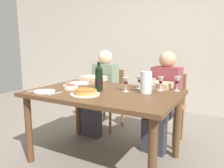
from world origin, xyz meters
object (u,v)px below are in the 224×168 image
(chair_left, at_px, (110,94))
(diner_left, at_px, (101,89))
(baked_tart, at_px, (85,92))
(wine_glass_right_diner, at_px, (126,81))
(water_pitcher, at_px, (146,84))
(wine_bottle, at_px, (99,78))
(wine_glass_spare, at_px, (140,80))
(dining_table, at_px, (104,100))
(wine_glass_centre, at_px, (161,81))
(chair_right, at_px, (169,102))
(salad_bowl, at_px, (71,87))
(dinner_plate_left_setting, at_px, (79,83))
(diner_right, at_px, (162,97))
(wine_glass_left_diner, at_px, (177,81))
(dinner_plate_right_setting, at_px, (44,91))

(chair_left, height_order, diner_left, diner_left)
(baked_tart, xyz_separation_m, wine_glass_right_diner, (0.28, 0.32, 0.08))
(water_pitcher, height_order, wine_glass_right_diner, water_pitcher)
(wine_bottle, distance_m, wine_glass_spare, 0.45)
(dining_table, distance_m, wine_glass_right_diner, 0.30)
(wine_bottle, relative_size, wine_glass_centre, 2.10)
(chair_right, bearing_deg, salad_bowl, 53.62)
(chair_right, bearing_deg, wine_glass_spare, 77.06)
(baked_tart, xyz_separation_m, wine_glass_spare, (0.35, 0.52, 0.07))
(wine_bottle, relative_size, diner_left, 0.26)
(wine_glass_right_diner, relative_size, dinner_plate_left_setting, 0.61)
(chair_right, bearing_deg, diner_right, 90.90)
(wine_glass_right_diner, bearing_deg, diner_right, 66.19)
(wine_glass_right_diner, distance_m, chair_left, 1.11)
(wine_glass_spare, height_order, dinner_plate_left_setting, wine_glass_spare)
(baked_tart, distance_m, chair_right, 1.25)
(water_pitcher, bearing_deg, diner_right, 86.58)
(diner_right, bearing_deg, chair_left, -12.79)
(chair_left, bearing_deg, wine_glass_left_diner, 158.13)
(dining_table, height_order, chair_left, chair_left)
(dining_table, height_order, diner_left, diner_left)
(water_pitcher, distance_m, baked_tart, 0.60)
(water_pitcher, xyz_separation_m, chair_left, (-0.85, 0.79, -0.36))
(wine_bottle, xyz_separation_m, wine_glass_right_diner, (0.26, 0.10, -0.02))
(wine_glass_left_diner, height_order, wine_glass_spare, wine_glass_left_diner)
(wine_bottle, height_order, diner_right, diner_right)
(chair_right, bearing_deg, chair_left, 1.93)
(wine_glass_spare, bearing_deg, chair_left, 139.17)
(dinner_plate_left_setting, bearing_deg, baked_tart, -47.91)
(salad_bowl, distance_m, diner_right, 1.09)
(baked_tart, bearing_deg, diner_right, 58.86)
(chair_right, bearing_deg, wine_glass_centre, 99.63)
(diner_left, relative_size, diner_right, 1.00)
(salad_bowl, xyz_separation_m, wine_glass_left_diner, (1.03, 0.45, 0.08))
(dining_table, distance_m, salad_bowl, 0.40)
(diner_right, bearing_deg, wine_glass_spare, 68.28)
(dining_table, bearing_deg, wine_glass_left_diner, 30.08)
(wine_bottle, distance_m, chair_left, 1.07)
(wine_glass_centre, bearing_deg, salad_bowl, -155.66)
(dinner_plate_right_setting, height_order, diner_left, diner_left)
(wine_glass_spare, xyz_separation_m, chair_left, (-0.72, 0.62, -0.36))
(dining_table, xyz_separation_m, wine_glass_spare, (0.27, 0.30, 0.19))
(wine_glass_spare, bearing_deg, dinner_plate_left_setting, -176.79)
(baked_tart, xyz_separation_m, dinner_plate_right_setting, (-0.43, -0.10, -0.02))
(baked_tart, distance_m, wine_glass_centre, 0.80)
(wine_glass_right_diner, height_order, diner_left, diner_left)
(water_pitcher, relative_size, diner_left, 0.19)
(wine_glass_centre, bearing_deg, wine_glass_spare, -174.09)
(wine_glass_right_diner, height_order, dinner_plate_left_setting, wine_glass_right_diner)
(wine_glass_centre, relative_size, diner_left, 0.12)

